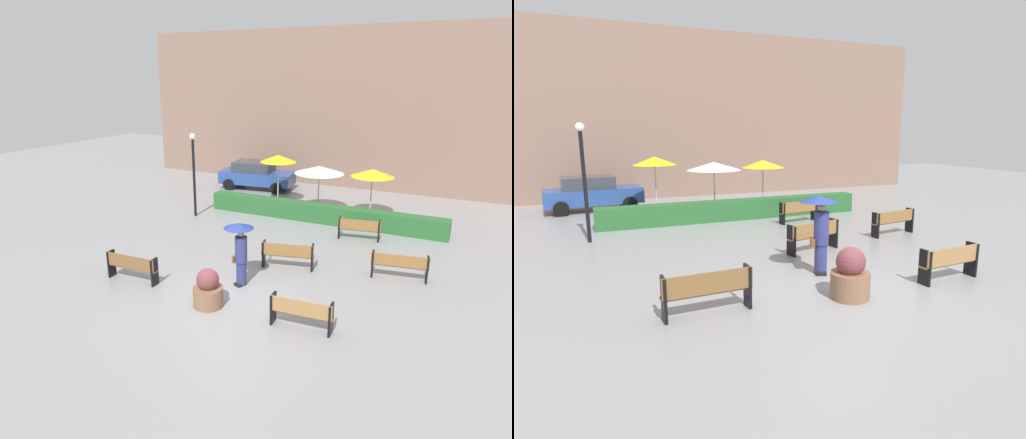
# 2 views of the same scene
# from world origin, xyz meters

# --- Properties ---
(ground_plane) EXTENTS (60.00, 60.00, 0.00)m
(ground_plane) POSITION_xyz_m (0.00, 0.00, 0.00)
(ground_plane) COLOR gray
(bench_mid_center) EXTENTS (1.82, 0.77, 0.91)m
(bench_mid_center) POSITION_xyz_m (0.77, 2.90, 0.54)
(bench_mid_center) COLOR olive
(bench_mid_center) RESTS_ON ground
(bench_near_right) EXTENTS (1.70, 0.46, 0.86)m
(bench_near_right) POSITION_xyz_m (2.62, -0.60, 0.50)
(bench_near_right) COLOR #9E7242
(bench_near_right) RESTS_ON ground
(bench_far_right) EXTENTS (1.83, 0.60, 0.87)m
(bench_far_right) POSITION_xyz_m (4.35, 3.68, 0.53)
(bench_far_right) COLOR olive
(bench_far_right) RESTS_ON ground
(bench_near_left) EXTENTS (1.84, 0.41, 0.90)m
(bench_near_left) POSITION_xyz_m (-3.29, -0.28, 0.53)
(bench_near_left) COLOR brown
(bench_near_left) RESTS_ON ground
(bench_back_row) EXTENTS (1.70, 0.62, 0.86)m
(bench_back_row) POSITION_xyz_m (2.20, 6.82, 0.51)
(bench_back_row) COLOR olive
(bench_back_row) RESTS_ON ground
(pedestrian_with_umbrella) EXTENTS (0.95, 0.95, 2.02)m
(pedestrian_with_umbrella) POSITION_xyz_m (-0.07, 1.07, 1.30)
(pedestrian_with_umbrella) COLOR navy
(pedestrian_with_umbrella) RESTS_ON ground
(planter_pot) EXTENTS (0.87, 0.87, 1.14)m
(planter_pot) POSITION_xyz_m (-0.21, -0.60, 0.49)
(planter_pot) COLOR brown
(planter_pot) RESTS_ON ground
(lamp_post) EXTENTS (0.28, 0.28, 3.85)m
(lamp_post) POSITION_xyz_m (-5.52, 6.68, 2.36)
(lamp_post) COLOR black
(lamp_post) RESTS_ON ground
(patio_umbrella_yellow) EXTENTS (1.82, 1.82, 2.55)m
(patio_umbrella_yellow) POSITION_xyz_m (-2.87, 10.24, 2.36)
(patio_umbrella_yellow) COLOR silver
(patio_umbrella_yellow) RESTS_ON ground
(patio_umbrella_white) EXTENTS (2.31, 2.31, 2.30)m
(patio_umbrella_white) POSITION_xyz_m (-0.50, 9.60, 2.12)
(patio_umbrella_white) COLOR silver
(patio_umbrella_white) RESTS_ON ground
(patio_umbrella_yellow_far) EXTENTS (1.95, 1.95, 2.30)m
(patio_umbrella_yellow_far) POSITION_xyz_m (1.90, 9.99, 2.12)
(patio_umbrella_yellow_far) COLOR silver
(patio_umbrella_yellow_far) RESTS_ON ground
(hedge_strip) EXTENTS (10.85, 0.70, 0.81)m
(hedge_strip) POSITION_xyz_m (0.06, 8.40, 0.40)
(hedge_strip) COLOR #28602D
(hedge_strip) RESTS_ON ground
(building_facade) EXTENTS (28.00, 1.20, 8.91)m
(building_facade) POSITION_xyz_m (0.00, 16.00, 4.45)
(building_facade) COLOR #846656
(building_facade) RESTS_ON ground
(parked_car) EXTENTS (4.37, 2.36, 1.57)m
(parked_car) POSITION_xyz_m (-5.40, 12.82, 0.82)
(parked_car) COLOR #28478C
(parked_car) RESTS_ON ground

